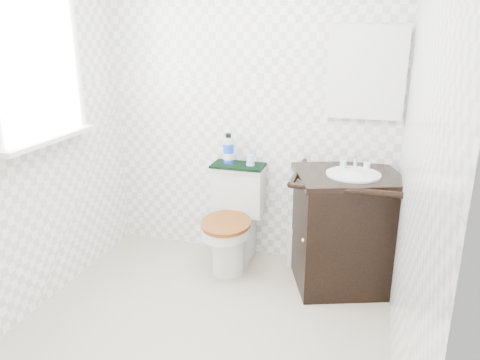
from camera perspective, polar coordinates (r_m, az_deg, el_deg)
The scene contains 14 objects.
floor at distance 2.90m, azimuth -5.59°, elevation -18.84°, with size 2.40×2.40×0.00m, color #B9AD95.
wall_back at distance 3.50m, azimuth 1.22°, elevation 9.22°, with size 2.40×2.40×0.00m, color white.
wall_front at distance 1.42m, azimuth -25.63°, elevation -6.30°, with size 2.40×2.40×0.00m, color white.
wall_left at distance 2.99m, azimuth -26.44°, elevation 5.77°, with size 2.40×2.40×0.00m, color white.
wall_right at distance 2.21m, azimuth 20.86°, elevation 2.73°, with size 2.40×2.40×0.00m, color white.
window at distance 3.11m, azimuth -23.81°, elevation 13.10°, with size 0.02×0.70×0.90m, color white.
mirror at distance 3.33m, azimuth 15.13°, elevation 12.48°, with size 0.50×0.02×0.60m, color silver.
toilet at distance 3.55m, azimuth -0.76°, elevation -5.32°, with size 0.41×0.64×0.75m.
vanity at distance 3.31m, azimuth 12.69°, elevation -5.63°, with size 0.84×0.78×0.92m.
trash_bin at distance 3.63m, azimuth 7.61°, elevation -7.91°, with size 0.22×0.18×0.31m.
towel at distance 3.51m, azimuth -0.21°, elevation 1.79°, with size 0.39×0.22×0.02m, color black.
mouthwash_bottle at distance 3.52m, azimuth -1.41°, elevation 3.72°, with size 0.08×0.08×0.23m.
cup at distance 3.48m, azimuth 1.28°, elevation 2.45°, with size 0.06×0.06×0.08m, color #97BAF7.
soap_bar at distance 3.27m, azimuth 13.01°, elevation 1.43°, with size 0.06×0.04×0.02m, color #177272.
Camera 1 is at (0.91, -2.14, 1.74)m, focal length 35.00 mm.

